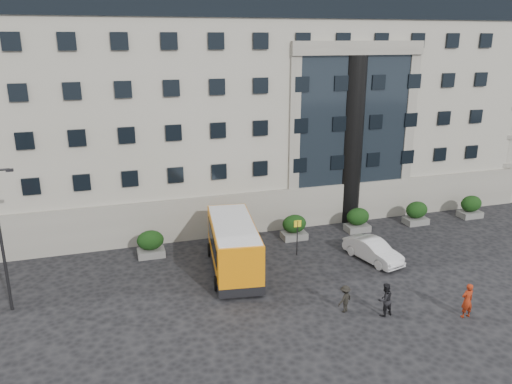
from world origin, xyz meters
TOP-DOWN VIEW (x-y plane):
  - ground at (0.00, 0.00)m, footprint 120.00×120.00m
  - civic_building at (6.00, 22.00)m, footprint 44.00×24.00m
  - entrance_column at (12.00, 10.30)m, footprint 1.80×1.80m
  - hedge_a at (-4.00, 7.80)m, footprint 1.80×1.26m
  - hedge_b at (1.20, 7.80)m, footprint 1.80×1.26m
  - hedge_c at (6.40, 7.80)m, footprint 1.80×1.26m
  - hedge_d at (11.60, 7.80)m, footprint 1.80×1.26m
  - hedge_e at (16.80, 7.80)m, footprint 1.80×1.26m
  - hedge_f at (22.00, 7.80)m, footprint 1.80×1.26m
  - street_lamp at (-11.94, 3.00)m, footprint 1.16×0.18m
  - bus_stop_sign at (5.50, 5.00)m, footprint 0.50×0.08m
  - minibus at (0.79, 4.04)m, footprint 3.66×7.96m
  - red_truck at (-11.95, 13.09)m, footprint 3.20×5.89m
  - parked_car_d at (-11.50, 14.32)m, footprint 2.42×5.15m
  - white_taxi at (10.00, 2.72)m, footprint 2.59×4.65m
  - pedestrian_a at (11.11, -5.00)m, footprint 0.72×0.48m
  - pedestrian_b at (7.08, -3.55)m, footprint 1.01×0.85m
  - pedestrian_c at (5.23, -2.59)m, footprint 1.14×0.95m

SIDE VIEW (x-z plane):
  - ground at x=0.00m, z-range 0.00..0.00m
  - parked_car_d at x=-11.50m, z-range 0.00..1.42m
  - white_taxi at x=10.00m, z-range 0.00..1.45m
  - pedestrian_c at x=5.23m, z-range 0.00..1.54m
  - hedge_a at x=-4.00m, z-range 0.01..1.85m
  - hedge_b at x=1.20m, z-range 0.01..1.85m
  - hedge_c at x=6.40m, z-range 0.01..1.85m
  - hedge_d at x=11.60m, z-range 0.01..1.85m
  - hedge_e at x=16.80m, z-range 0.01..1.85m
  - hedge_f at x=22.00m, z-range 0.01..1.85m
  - pedestrian_b at x=7.08m, z-range 0.00..1.86m
  - pedestrian_a at x=11.11m, z-range 0.00..1.95m
  - red_truck at x=-11.95m, z-range 0.04..3.07m
  - bus_stop_sign at x=5.50m, z-range 0.47..2.99m
  - minibus at x=0.79m, z-range 0.16..3.36m
  - street_lamp at x=-11.94m, z-range 0.37..8.37m
  - entrance_column at x=12.00m, z-range 0.00..13.00m
  - civic_building at x=6.00m, z-range 0.00..18.00m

